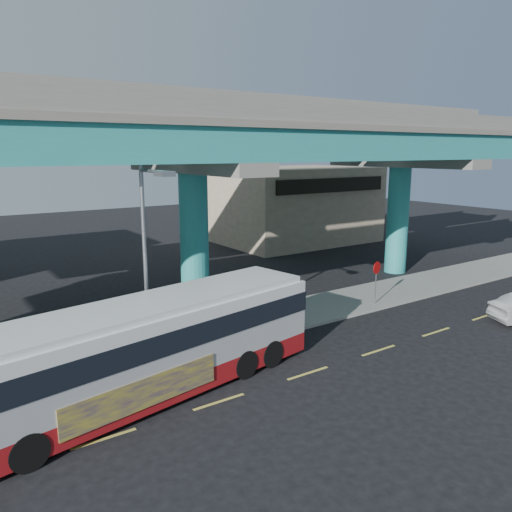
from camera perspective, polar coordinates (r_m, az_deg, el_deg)
ground at (r=20.24m, az=5.40°, el=-12.90°), size 120.00×120.00×0.00m
sidewalk at (r=24.35m, az=-2.99°, el=-8.29°), size 70.00×4.00×0.15m
lane_markings at (r=20.03m, az=5.96°, el=-13.17°), size 58.00×0.12×0.01m
viaduct at (r=26.02m, az=-7.48°, el=13.27°), size 52.00×12.40×11.70m
building_beige at (r=47.83m, az=4.45°, el=5.90°), size 14.00×10.23×7.00m
transit_bus at (r=17.90m, az=-12.10°, el=-9.95°), size 13.70×5.19×3.45m
street_lamp at (r=19.15m, az=-12.05°, el=1.90°), size 0.50×2.55×7.83m
stop_sign at (r=28.24m, az=13.61°, el=-1.95°), size 0.72×0.18×2.41m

